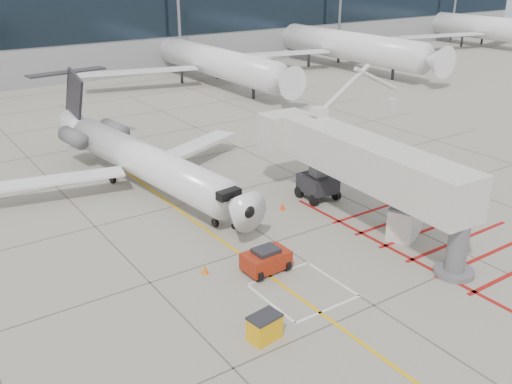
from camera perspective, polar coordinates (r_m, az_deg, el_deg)
ground_plane at (r=30.87m, az=6.38°, el=-7.81°), size 260.00×260.00×0.00m
regional_jet at (r=39.10m, az=-9.80°, el=4.28°), size 24.06×28.97×7.03m
jet_bridge at (r=34.36m, az=12.13°, el=1.73°), size 9.62×18.59×7.25m
pushback_tug at (r=30.30m, az=1.01°, el=-6.73°), size 2.47×1.58×1.42m
spill_bin at (r=25.44m, az=0.86°, el=-13.36°), size 1.49×1.10×1.19m
baggage_cart at (r=35.15m, az=-1.05°, el=-2.76°), size 1.89×1.50×1.04m
ground_power_unit at (r=35.08m, az=14.72°, el=-2.73°), size 2.92×2.39×2.01m
cone_nose at (r=30.44m, az=-5.13°, el=-7.69°), size 0.36×0.36×0.49m
cone_side at (r=37.74m, az=2.67°, el=-1.41°), size 0.35×0.35×0.48m
terminal_building at (r=94.50m, az=-17.98°, el=16.24°), size 180.00×28.00×14.00m
terminal_glass_band at (r=81.15m, az=-14.93°, el=16.42°), size 180.00×0.10×6.00m
bg_aircraft_c at (r=76.44m, az=-5.06°, el=14.83°), size 32.96×36.62×10.99m
bg_aircraft_d at (r=89.30m, az=7.85°, el=16.20°), size 36.72×40.80×12.24m
bg_aircraft_e at (r=117.14m, az=21.99°, el=16.32°), size 36.93×41.03×12.31m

